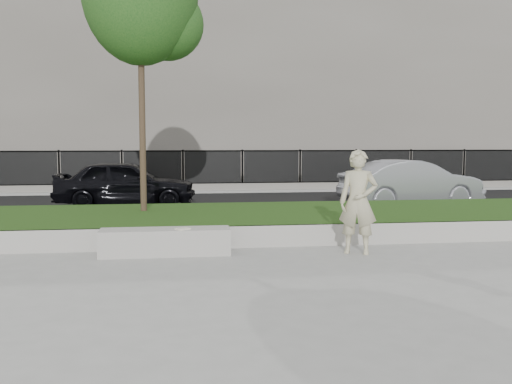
{
  "coord_description": "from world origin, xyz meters",
  "views": [
    {
      "loc": [
        -0.79,
        -9.13,
        1.94
      ],
      "look_at": [
        0.63,
        1.2,
        1.0
      ],
      "focal_mm": 40.0,
      "sensor_mm": 36.0,
      "label": 1
    }
  ],
  "objects": [
    {
      "name": "book",
      "position": [
        -0.72,
        0.44,
        0.46
      ],
      "size": [
        0.27,
        0.25,
        0.02
      ],
      "primitive_type": "cube",
      "rotation": [
        0.0,
        0.0,
        0.53
      ],
      "color": "silver",
      "rests_on": "stone_bench"
    },
    {
      "name": "street",
      "position": [
        0.0,
        8.5,
        0.02
      ],
      "size": [
        34.0,
        7.0,
        0.04
      ],
      "primitive_type": "cube",
      "color": "black",
      "rests_on": "ground"
    },
    {
      "name": "car_silver",
      "position": [
        5.92,
        6.59,
        0.71
      ],
      "size": [
        4.27,
        2.07,
        1.35
      ],
      "primitive_type": "imported",
      "rotation": [
        0.0,
        0.0,
        1.73
      ],
      "color": "#999AA1",
      "rests_on": "street"
    },
    {
      "name": "grass_kerb",
      "position": [
        0.0,
        1.04,
        0.2
      ],
      "size": [
        34.0,
        0.08,
        0.4
      ],
      "primitive_type": "cube",
      "color": "#A3A099",
      "rests_on": "ground"
    },
    {
      "name": "iron_fence",
      "position": [
        0.0,
        12.0,
        0.54
      ],
      "size": [
        32.0,
        0.3,
        1.5
      ],
      "color": "slate",
      "rests_on": "far_pavement"
    },
    {
      "name": "ground",
      "position": [
        0.0,
        0.0,
        0.0
      ],
      "size": [
        90.0,
        90.0,
        0.0
      ],
      "primitive_type": "plane",
      "color": "gray",
      "rests_on": "ground"
    },
    {
      "name": "building_facade",
      "position": [
        0.0,
        20.0,
        5.0
      ],
      "size": [
        34.0,
        10.0,
        10.0
      ],
      "primitive_type": "cube",
      "color": "#68635B",
      "rests_on": "ground"
    },
    {
      "name": "man",
      "position": [
        2.27,
        0.25,
        0.89
      ],
      "size": [
        0.77,
        0.65,
        1.79
      ],
      "primitive_type": "imported",
      "rotation": [
        0.0,
        0.0,
        -0.41
      ],
      "color": "#C0B993",
      "rests_on": "ground"
    },
    {
      "name": "car_dark",
      "position": [
        -2.29,
        7.61,
        0.72
      ],
      "size": [
        4.06,
        1.8,
        1.36
      ],
      "primitive_type": "imported",
      "rotation": [
        0.0,
        0.0,
        1.52
      ],
      "color": "black",
      "rests_on": "street"
    },
    {
      "name": "grass_bank",
      "position": [
        0.0,
        3.0,
        0.2
      ],
      "size": [
        34.0,
        4.0,
        0.4
      ],
      "primitive_type": "cube",
      "color": "#14330C",
      "rests_on": "ground"
    },
    {
      "name": "stone_bench",
      "position": [
        -1.01,
        0.57,
        0.22
      ],
      "size": [
        2.2,
        0.55,
        0.45
      ],
      "primitive_type": "cube",
      "color": "#A3A099",
      "rests_on": "ground"
    },
    {
      "name": "far_pavement",
      "position": [
        0.0,
        13.0,
        0.06
      ],
      "size": [
        34.0,
        3.0,
        0.12
      ],
      "primitive_type": "cube",
      "color": "gray",
      "rests_on": "ground"
    }
  ]
}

